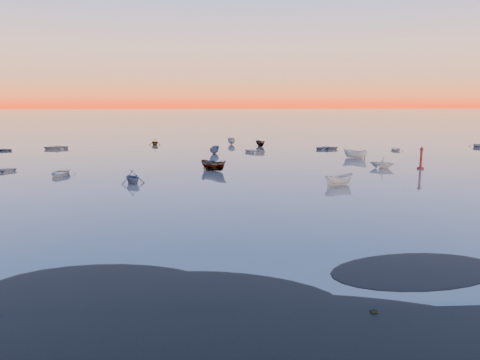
{
  "coord_description": "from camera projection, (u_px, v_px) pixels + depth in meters",
  "views": [
    {
      "loc": [
        -1.36,
        -24.28,
        10.35
      ],
      "look_at": [
        1.6,
        28.0,
        1.06
      ],
      "focal_mm": 35.0,
      "sensor_mm": 36.0,
      "label": 1
    }
  ],
  "objects": [
    {
      "name": "moored_fleet",
      "position": [
        222.0,
        160.0,
        77.85
      ],
      "size": [
        124.0,
        58.0,
        1.2
      ],
      "primitive_type": null,
      "color": "beige",
      "rests_on": "ground"
    },
    {
      "name": "boat_near_center",
      "position": [
        339.0,
        185.0,
        55.89
      ],
      "size": [
        2.96,
        4.24,
        1.35
      ],
      "primitive_type": "imported",
      "rotation": [
        0.0,
        0.0,
        1.94
      ],
      "color": "beige",
      "rests_on": "ground"
    },
    {
      "name": "ground",
      "position": [
        219.0,
        137.0,
        124.06
      ],
      "size": [
        600.0,
        600.0,
        0.0
      ],
      "primitive_type": "plane",
      "color": "#675D56",
      "rests_on": "ground"
    },
    {
      "name": "channel_marker",
      "position": [
        421.0,
        160.0,
        68.28
      ],
      "size": [
        0.97,
        0.97,
        3.46
      ],
      "color": "#4A110F",
      "rests_on": "ground"
    },
    {
      "name": "mud_lobes",
      "position": [
        241.0,
        295.0,
        24.77
      ],
      "size": [
        140.0,
        6.0,
        0.07
      ],
      "primitive_type": null,
      "color": "black",
      "rests_on": "ground"
    }
  ]
}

